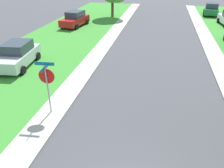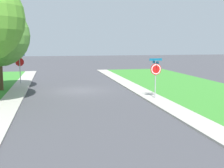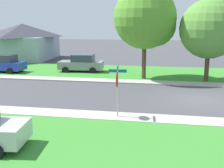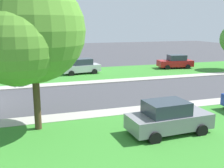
% 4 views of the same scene
% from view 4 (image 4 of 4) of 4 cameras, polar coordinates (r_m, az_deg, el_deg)
% --- Properties ---
extents(sidewalk_east, '(1.40, 56.00, 0.10)m').
position_cam_4_polar(sidewalk_east, '(18.70, 9.47, -4.92)').
color(sidewalk_east, '#ADA89E').
rests_on(sidewalk_east, ground).
extents(lawn_east, '(8.00, 56.00, 0.08)m').
position_cam_4_polar(lawn_east, '(14.95, 17.87, -9.90)').
color(lawn_east, '#38842D').
rests_on(lawn_east, ground).
extents(sidewalk_west, '(1.40, 56.00, 0.10)m').
position_cam_4_polar(sidewalk_west, '(27.11, 0.34, 0.65)').
color(sidewalk_west, '#ADA89E').
rests_on(sidewalk_west, ground).
extents(lawn_west, '(8.00, 56.00, 0.08)m').
position_cam_4_polar(lawn_west, '(31.53, -2.35, 2.28)').
color(lawn_west, '#38842D').
rests_on(lawn_west, ground).
extents(stop_sign_far_corner, '(0.92, 0.92, 2.77)m').
position_cam_4_polar(stop_sign_far_corner, '(25.53, -15.49, 3.66)').
color(stop_sign_far_corner, '#9E9EA3').
rests_on(stop_sign_far_corner, ground).
extents(car_red_behind_trees, '(2.49, 4.51, 1.76)m').
position_cam_4_polar(car_red_behind_trees, '(35.65, 13.04, 4.50)').
color(car_red_behind_trees, red).
rests_on(car_red_behind_trees, ground).
extents(car_silver_driveway_right, '(2.41, 4.48, 1.76)m').
position_cam_4_polar(car_silver_driveway_right, '(31.08, -6.48, 3.63)').
color(car_silver_driveway_right, silver).
rests_on(car_silver_driveway_right, ground).
extents(car_grey_near_corner, '(2.21, 4.39, 1.76)m').
position_cam_4_polar(car_grey_near_corner, '(14.38, 11.62, -6.89)').
color(car_grey_near_corner, gray).
rests_on(car_grey_near_corner, ground).
extents(tree_sidewalk_mid, '(5.64, 5.25, 7.86)m').
position_cam_4_polar(tree_sidewalk_mid, '(14.07, -16.89, 9.84)').
color(tree_sidewalk_mid, '#4C3823').
rests_on(tree_sidewalk_mid, ground).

